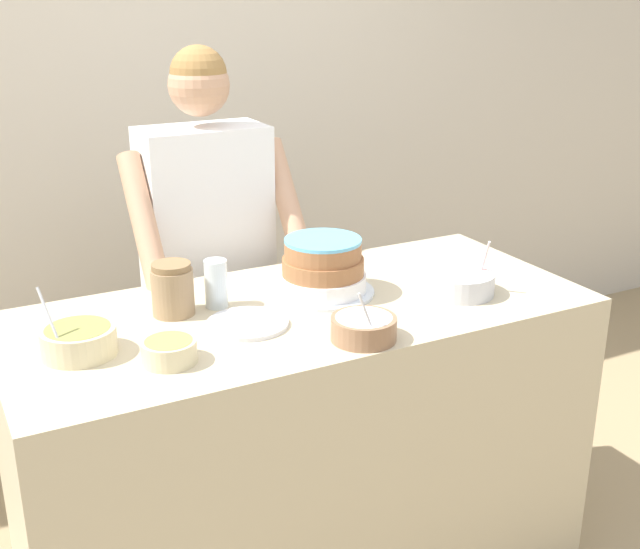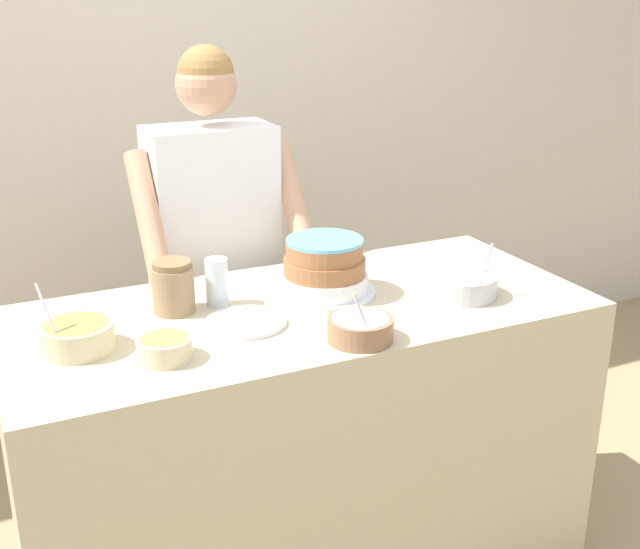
# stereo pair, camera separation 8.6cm
# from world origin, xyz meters

# --- Properties ---
(wall_back) EXTENTS (10.00, 0.05, 2.60)m
(wall_back) POSITION_xyz_m (0.00, 1.78, 1.30)
(wall_back) COLOR beige
(wall_back) RESTS_ON ground_plane
(counter) EXTENTS (1.65, 0.73, 0.95)m
(counter) POSITION_xyz_m (0.00, 0.36, 0.48)
(counter) COLOR #C6B793
(counter) RESTS_ON ground_plane
(person_baker) EXTENTS (0.56, 0.47, 1.63)m
(person_baker) POSITION_xyz_m (-0.07, 0.94, 0.97)
(person_baker) COLOR #2D2D38
(person_baker) RESTS_ON ground_plane
(cake) EXTENTS (0.30, 0.30, 0.17)m
(cake) POSITION_xyz_m (0.10, 0.43, 1.03)
(cake) COLOR silver
(cake) RESTS_ON counter
(frosting_bowl_yellow) EXTENTS (0.13, 0.13, 0.06)m
(frosting_bowl_yellow) POSITION_xyz_m (-0.44, 0.19, 0.98)
(frosting_bowl_yellow) COLOR beige
(frosting_bowl_yellow) RESTS_ON counter
(frosting_bowl_olive) EXTENTS (0.18, 0.18, 0.18)m
(frosting_bowl_olive) POSITION_xyz_m (-0.62, 0.34, 0.99)
(frosting_bowl_olive) COLOR beige
(frosting_bowl_olive) RESTS_ON counter
(frosting_bowl_pink) EXTENTS (0.20, 0.20, 0.16)m
(frosting_bowl_pink) POSITION_xyz_m (0.46, 0.24, 0.99)
(frosting_bowl_pink) COLOR silver
(frosting_bowl_pink) RESTS_ON counter
(frosting_bowl_white) EXTENTS (0.17, 0.17, 0.15)m
(frosting_bowl_white) POSITION_xyz_m (0.04, 0.09, 0.99)
(frosting_bowl_white) COLOR #936B4C
(frosting_bowl_white) RESTS_ON counter
(drinking_glass) EXTENTS (0.06, 0.06, 0.14)m
(drinking_glass) POSITION_xyz_m (-0.21, 0.48, 1.02)
(drinking_glass) COLOR silver
(drinking_glass) RESTS_ON counter
(ceramic_plate) EXTENTS (0.22, 0.22, 0.01)m
(ceramic_plate) POSITION_xyz_m (-0.19, 0.31, 0.96)
(ceramic_plate) COLOR silver
(ceramic_plate) RESTS_ON counter
(stoneware_jar) EXTENTS (0.12, 0.12, 0.15)m
(stoneware_jar) POSITION_xyz_m (-0.34, 0.48, 1.02)
(stoneware_jar) COLOR #9E7F5B
(stoneware_jar) RESTS_ON counter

